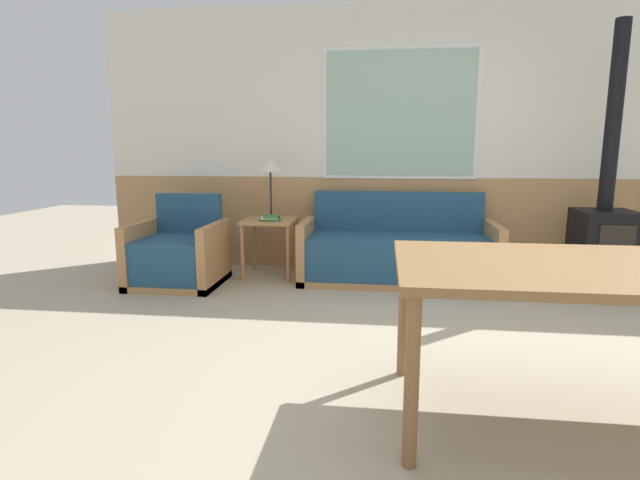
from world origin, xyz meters
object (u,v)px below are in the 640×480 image
object	(u,v)px
side_table	(270,230)
couch	(397,254)
table_lamp	(270,168)
wood_stove	(605,227)
dining_table	(598,280)
armchair	(179,256)

from	to	relation	value
side_table	couch	bearing A→B (deg)	-1.68
table_lamp	wood_stove	xyz separation A→B (m)	(3.09, -0.22, -0.50)
couch	table_lamp	distance (m)	1.51
dining_table	wood_stove	size ratio (longest dim) A/B	0.75
armchair	dining_table	world-z (taller)	armchair
side_table	table_lamp	bearing A→B (deg)	93.32
armchair	wood_stove	world-z (taller)	wood_stove
couch	dining_table	world-z (taller)	couch
armchair	dining_table	size ratio (longest dim) A/B	0.47
side_table	table_lamp	xyz separation A→B (m)	(-0.01, 0.09, 0.61)
table_lamp	couch	bearing A→B (deg)	-5.70
couch	side_table	xyz separation A→B (m)	(-1.26, 0.04, 0.21)
couch	table_lamp	xyz separation A→B (m)	(-1.27, 0.13, 0.81)
table_lamp	dining_table	bearing A→B (deg)	-51.70
armchair	side_table	distance (m)	0.92
couch	wood_stove	bearing A→B (deg)	-3.03
armchair	table_lamp	bearing A→B (deg)	26.63
table_lamp	dining_table	distance (m)	3.37
table_lamp	wood_stove	world-z (taller)	wood_stove
side_table	wood_stove	size ratio (longest dim) A/B	0.25
couch	dining_table	xyz separation A→B (m)	(0.81, -2.50, 0.43)
dining_table	table_lamp	bearing A→B (deg)	128.30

